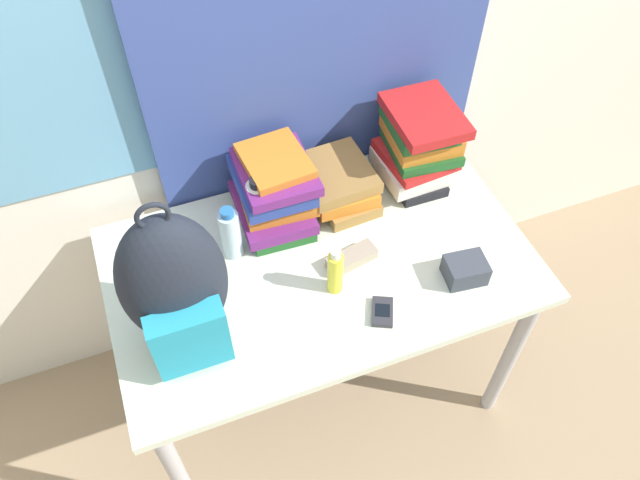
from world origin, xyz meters
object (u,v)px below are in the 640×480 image
(backpack, at_px, (175,287))
(sports_bottle, at_px, (260,210))
(book_stack_left, at_px, (274,190))
(book_stack_center, at_px, (338,183))
(book_stack_right, at_px, (418,145))
(water_bottle, at_px, (231,234))
(sunglasses_case, at_px, (352,258))
(sunscreen_bottle, at_px, (335,272))
(cell_phone, at_px, (382,312))
(camera_pouch, at_px, (465,270))

(backpack, height_order, sports_bottle, backpack)
(book_stack_left, bearing_deg, book_stack_center, 0.49)
(book_stack_right, bearing_deg, book_stack_left, 179.73)
(book_stack_left, relative_size, water_bottle, 1.54)
(water_bottle, xyz_separation_m, sunglasses_case, (0.31, -0.16, -0.07))
(water_bottle, relative_size, sports_bottle, 0.80)
(book_stack_right, distance_m, sunglasses_case, 0.43)
(book_stack_center, height_order, sunscreen_bottle, sunscreen_bottle)
(book_stack_left, xyz_separation_m, sports_bottle, (-0.06, -0.06, -0.00))
(sports_bottle, distance_m, sunglasses_case, 0.30)
(cell_phone, height_order, camera_pouch, camera_pouch)
(sunscreen_bottle, bearing_deg, book_stack_right, 38.30)
(sunglasses_case, bearing_deg, book_stack_center, 76.76)
(backpack, distance_m, sunglasses_case, 0.54)
(sunscreen_bottle, height_order, cell_phone, sunscreen_bottle)
(book_stack_left, height_order, book_stack_right, book_stack_right)
(sunscreen_bottle, distance_m, camera_pouch, 0.38)
(sports_bottle, height_order, sunscreen_bottle, sports_bottle)
(book_stack_left, bearing_deg, camera_pouch, -44.16)
(water_bottle, bearing_deg, sports_bottle, 20.13)
(sunscreen_bottle, relative_size, camera_pouch, 1.35)
(sports_bottle, bearing_deg, water_bottle, -159.87)
(sunglasses_case, bearing_deg, sunscreen_bottle, -139.27)
(water_bottle, distance_m, sunglasses_case, 0.36)
(cell_phone, bearing_deg, backpack, 166.05)
(water_bottle, height_order, camera_pouch, water_bottle)
(backpack, height_order, cell_phone, backpack)
(water_bottle, bearing_deg, book_stack_center, 14.51)
(backpack, xyz_separation_m, sunscreen_bottle, (0.42, -0.00, -0.14))
(cell_phone, distance_m, camera_pouch, 0.27)
(book_stack_right, height_order, camera_pouch, book_stack_right)
(camera_pouch, bearing_deg, sunscreen_bottle, 165.04)
(book_stack_left, xyz_separation_m, sunglasses_case, (0.15, -0.25, -0.10))
(book_stack_left, relative_size, camera_pouch, 2.32)
(camera_pouch, bearing_deg, sports_bottle, 143.74)
(book_stack_right, distance_m, cell_phone, 0.56)
(sunscreen_bottle, bearing_deg, book_stack_left, 102.16)
(book_stack_right, xyz_separation_m, cell_phone, (-0.31, -0.44, -0.14))
(backpack, distance_m, sports_bottle, 0.41)
(book_stack_left, relative_size, sunscreen_bottle, 1.73)
(sunglasses_case, bearing_deg, backpack, -172.25)
(book_stack_center, bearing_deg, sunscreen_bottle, -113.41)
(book_stack_left, height_order, camera_pouch, book_stack_left)
(water_bottle, bearing_deg, backpack, -129.81)
(book_stack_right, bearing_deg, backpack, -158.91)
(book_stack_center, relative_size, water_bottle, 1.48)
(sunglasses_case, bearing_deg, water_bottle, 153.32)
(book_stack_right, xyz_separation_m, sports_bottle, (-0.53, -0.05, -0.03))
(sunglasses_case, relative_size, camera_pouch, 1.28)
(book_stack_right, bearing_deg, camera_pouch, -95.93)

